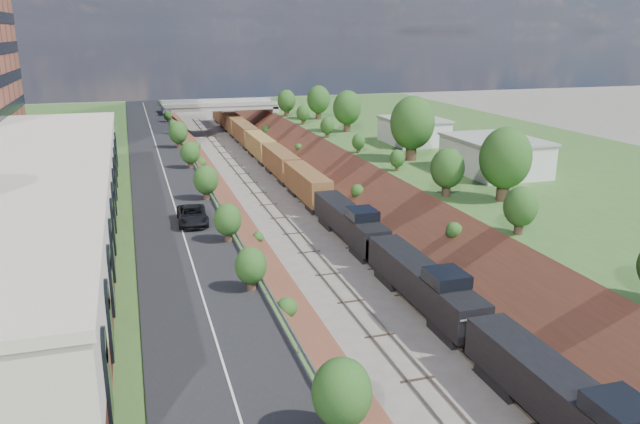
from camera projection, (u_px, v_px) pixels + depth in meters
platform_left at (6, 212)px, 69.21m from camera, size 44.00×180.00×5.00m
platform_right at (520, 173)px, 87.83m from camera, size 44.00×180.00×5.00m
embankment_left at (207, 217)px, 76.11m from camera, size 10.00×180.00×10.00m
embankment_right at (374, 203)px, 82.32m from camera, size 10.00×180.00×10.00m
rail_left_track at (274, 210)px, 78.46m from camera, size 1.58×180.00×0.18m
rail_right_track at (313, 207)px, 79.93m from camera, size 1.58×180.00×0.18m
road at (166, 179)px, 73.44m from camera, size 8.00×180.00×0.10m
guardrail at (201, 173)px, 74.27m from camera, size 0.10×171.00×0.70m
commercial_building at (18, 208)px, 48.75m from camera, size 14.30×62.30×7.00m
overpass at (221, 112)px, 134.76m from camera, size 24.50×8.30×7.40m
white_building_near at (495, 156)px, 76.55m from camera, size 9.00×12.00×4.00m
white_building_far at (414, 132)px, 96.66m from camera, size 8.00×10.00×3.60m
tree_right_large at (505, 159)px, 63.04m from camera, size 5.25×5.25×7.61m
tree_left_crest at (272, 288)px, 37.21m from camera, size 2.45×2.45×3.55m
freight_train at (282, 163)px, 94.91m from camera, size 2.79×143.04×4.55m
suv at (192, 215)px, 55.99m from camera, size 2.80×5.73×1.57m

